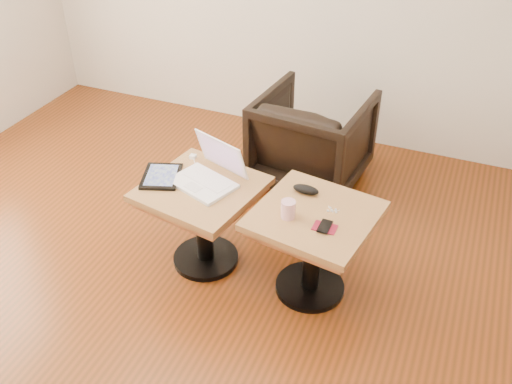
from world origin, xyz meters
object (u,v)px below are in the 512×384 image
at_px(side_table_right, 314,233).
at_px(armchair, 312,139).
at_px(side_table_left, 202,206).
at_px(striped_cup, 288,209).
at_px(laptop, 209,174).

relative_size(side_table_right, armchair, 0.93).
distance_m(side_table_left, armchair, 1.16).
height_order(side_table_left, striped_cup, striped_cup).
bearing_deg(laptop, side_table_left, -87.65).
bearing_deg(striped_cup, laptop, 165.07).
bearing_deg(striped_cup, side_table_left, 171.82).
bearing_deg(laptop, side_table_right, 15.28).
relative_size(laptop, striped_cup, 4.46).
bearing_deg(side_table_left, laptop, 82.35).
bearing_deg(striped_cup, side_table_right, 35.77).
xyz_separation_m(side_table_right, striped_cup, (-0.12, -0.09, 0.19)).
xyz_separation_m(laptop, striped_cup, (0.53, -0.14, 0.00)).
distance_m(laptop, striped_cup, 0.55).
height_order(side_table_left, laptop, laptop).
height_order(laptop, armchair, laptop).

